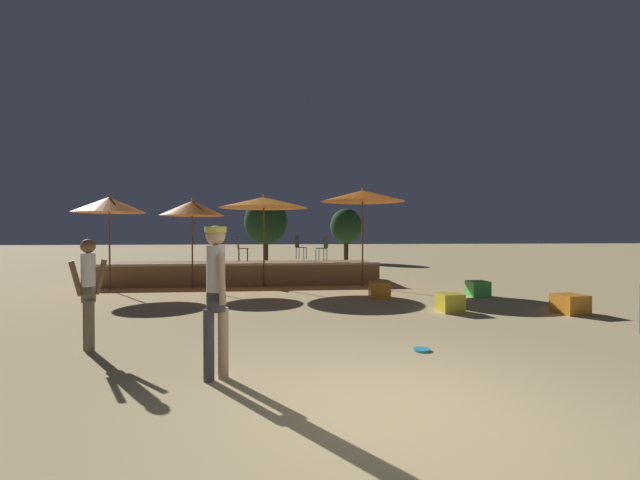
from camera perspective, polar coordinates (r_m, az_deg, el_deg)
name	(u,v)px	position (r m, az deg, el deg)	size (l,w,h in m)	color
ground_plane	(396,411)	(4.65, 10.15, -21.58)	(120.00, 120.00, 0.00)	tan
wooden_deck	(243,273)	(15.57, -10.27, -4.30)	(9.37, 2.61, 0.77)	olive
patio_umbrella_0	(264,203)	(14.17, -7.50, 4.96)	(2.93, 2.93, 3.02)	brown
patio_umbrella_1	(109,205)	(14.60, -26.30, 4.21)	(2.12, 2.12, 2.94)	brown
patio_umbrella_2	(363,196)	(14.13, 5.70, 5.86)	(2.76, 2.76, 3.25)	brown
patio_umbrella_3	(192,208)	(14.26, -16.68, 4.06)	(2.02, 2.02, 2.87)	brown
cube_seat_0	(478,289)	(12.80, 20.31, -6.11)	(0.54, 0.54, 0.43)	#4CC651
cube_seat_1	(570,304)	(10.99, 30.37, -7.37)	(0.67, 0.67, 0.42)	orange
cube_seat_2	(450,303)	(10.13, 16.91, -8.00)	(0.55, 0.55, 0.41)	yellow
cube_seat_3	(379,290)	(11.85, 7.92, -6.59)	(0.58, 0.58, 0.44)	orange
person_1	(216,291)	(5.35, -13.72, -6.57)	(0.31, 0.45, 1.87)	#3F3F47
person_2	(88,291)	(7.33, -28.49, -5.98)	(0.48, 0.35, 1.69)	brown
bistro_chair_0	(299,245)	(16.16, -2.80, -0.65)	(0.45, 0.45, 0.90)	#2D3338
bistro_chair_1	(241,246)	(15.27, -10.55, -0.76)	(0.40, 0.40, 0.90)	#47474C
bistro_chair_2	(324,246)	(15.09, 0.50, -0.76)	(0.46, 0.46, 0.90)	#1E4C47
frisbee_disc	(422,350)	(6.82, 13.39, -14.03)	(0.26, 0.26, 0.03)	#33B2D8
background_tree_0	(346,226)	(25.92, 3.49, 1.84)	(1.92, 1.92, 3.23)	#3D2B1C
background_tree_1	(266,221)	(25.17, -7.24, 2.48)	(2.50, 2.50, 3.82)	#3D2B1C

